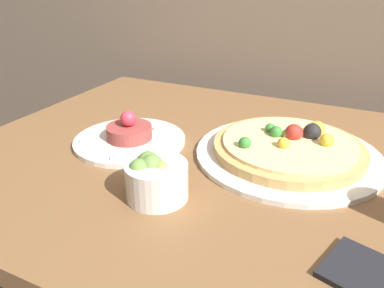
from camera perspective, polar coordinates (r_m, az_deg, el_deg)
dining_table at (r=0.79m, az=7.12°, el=-8.99°), size 1.14×0.82×0.73m
pizza_plate at (r=0.76m, az=14.55°, el=-0.72°), size 0.36×0.36×0.06m
tartare_plate at (r=0.81m, az=-9.48°, el=1.07°), size 0.24×0.24×0.07m
small_bowl at (r=0.61m, az=-5.61°, el=-5.17°), size 0.10×0.10×0.08m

